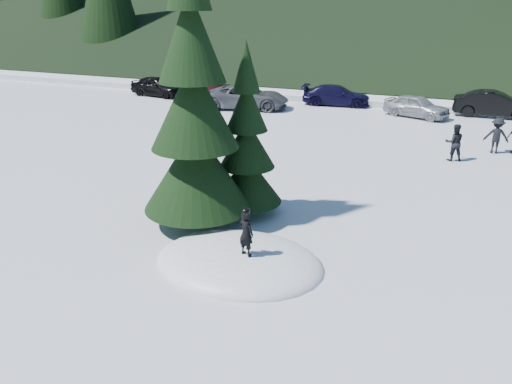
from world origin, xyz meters
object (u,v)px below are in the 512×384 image
at_px(adult_0, 454,142).
at_px(car_5, 494,104).
at_px(adult_2, 496,136).
at_px(car_1, 214,89).
at_px(car_2, 246,97).
at_px(child_skier, 246,233).
at_px(spruce_tall, 194,117).
at_px(car_0, 158,86).
at_px(car_4, 417,106).
at_px(car_3, 337,95).
at_px(spruce_short, 247,149).

distance_m(adult_0, car_5, 10.44).
height_order(adult_2, car_1, adult_2).
height_order(adult_0, car_2, adult_0).
distance_m(child_skier, car_1, 24.81).
bearing_deg(spruce_tall, child_skier, -39.57).
distance_m(child_skier, car_2, 20.78).
distance_m(car_0, car_4, 18.08).
relative_size(adult_2, car_3, 0.36).
distance_m(adult_2, car_4, 7.68).
xyz_separation_m(spruce_tall, spruce_short, (1.00, 1.40, -1.22)).
bearing_deg(spruce_tall, car_4, 76.87).
relative_size(car_0, car_3, 0.93).
bearing_deg(spruce_tall, adult_2, 54.84).
xyz_separation_m(adult_0, car_2, (-12.75, 6.81, -0.05)).
bearing_deg(car_2, car_1, 40.46).
distance_m(child_skier, car_5, 23.23).
height_order(adult_2, car_0, adult_2).
xyz_separation_m(adult_2, car_5, (0.07, 8.35, -0.05)).
height_order(child_skier, car_5, child_skier).
bearing_deg(spruce_tall, car_0, 126.59).
bearing_deg(spruce_short, car_0, 130.74).
bearing_deg(spruce_short, spruce_tall, -125.54).
bearing_deg(car_5, adult_0, 170.09).
xyz_separation_m(adult_0, car_5, (1.74, 10.30, -0.04)).
relative_size(adult_0, car_0, 0.38).
xyz_separation_m(car_1, car_5, (18.17, 0.84, 0.14)).
xyz_separation_m(spruce_short, adult_2, (7.45, 10.59, -1.30)).
bearing_deg(car_3, car_4, -115.36).
height_order(adult_2, car_5, adult_2).
bearing_deg(car_2, spruce_short, -169.53).
height_order(spruce_short, car_4, spruce_short).
bearing_deg(child_skier, adult_2, -95.34).
distance_m(child_skier, adult_2, 15.28).
relative_size(spruce_tall, car_2, 1.60).
bearing_deg(child_skier, car_2, -48.39).
relative_size(car_1, car_4, 0.96).
distance_m(adult_2, car_3, 12.52).
height_order(spruce_tall, car_3, spruce_tall).
bearing_deg(adult_0, car_2, -45.87).
bearing_deg(car_2, adult_0, -131.92).
distance_m(adult_0, car_3, 12.81).
bearing_deg(adult_0, spruce_tall, 38.24).
bearing_deg(adult_2, car_3, -42.89).
bearing_deg(spruce_short, car_4, 79.03).
xyz_separation_m(car_3, car_4, (5.28, -1.78, 0.00)).
relative_size(car_0, car_1, 1.13).
relative_size(adult_0, car_3, 0.35).
xyz_separation_m(spruce_short, car_3, (-1.97, 18.85, -1.45)).
distance_m(car_2, car_5, 14.91).
bearing_deg(car_5, car_4, 113.76).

